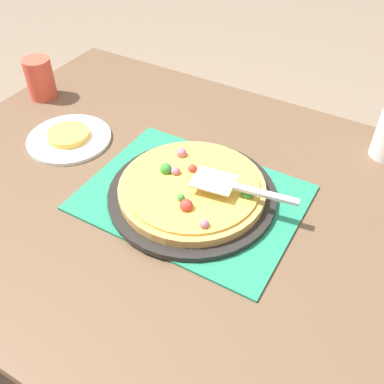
{
  "coord_description": "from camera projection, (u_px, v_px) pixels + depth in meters",
  "views": [
    {
      "loc": [
        -0.36,
        0.63,
        1.44
      ],
      "look_at": [
        0.0,
        0.0,
        0.77
      ],
      "focal_mm": 41.04,
      "sensor_mm": 36.0,
      "label": 1
    }
  ],
  "objects": [
    {
      "name": "pizza_pan",
      "position": [
        192.0,
        194.0,
        0.99
      ],
      "size": [
        0.38,
        0.38,
        0.01
      ],
      "primitive_type": "cylinder",
      "color": "black",
      "rests_on": "placemat"
    },
    {
      "name": "plate_near_left",
      "position": [
        69.0,
        139.0,
        1.16
      ],
      "size": [
        0.22,
        0.22,
        0.01
      ],
      "primitive_type": "cylinder",
      "color": "white",
      "rests_on": "dining_table"
    },
    {
      "name": "placemat",
      "position": [
        192.0,
        197.0,
        1.0
      ],
      "size": [
        0.48,
        0.36,
        0.01
      ],
      "primitive_type": "cube",
      "color": "#237F5B",
      "rests_on": "dining_table"
    },
    {
      "name": "pizza_server",
      "position": [
        235.0,
        186.0,
        0.93
      ],
      "size": [
        0.23,
        0.08,
        0.01
      ],
      "color": "silver",
      "rests_on": "pizza"
    },
    {
      "name": "ground_plane",
      "position": [
        192.0,
        355.0,
        1.51
      ],
      "size": [
        8.0,
        8.0,
        0.0
      ],
      "primitive_type": "plane",
      "color": "#84705B"
    },
    {
      "name": "served_slice_left",
      "position": [
        68.0,
        135.0,
        1.15
      ],
      "size": [
        0.11,
        0.11,
        0.02
      ],
      "primitive_type": "cylinder",
      "color": "#EAB747",
      "rests_on": "plate_near_left"
    },
    {
      "name": "dining_table",
      "position": [
        192.0,
        231.0,
        1.08
      ],
      "size": [
        1.4,
        1.0,
        0.75
      ],
      "color": "brown",
      "rests_on": "ground_plane"
    },
    {
      "name": "pizza",
      "position": [
        192.0,
        188.0,
        0.98
      ],
      "size": [
        0.33,
        0.33,
        0.05
      ],
      "color": "tan",
      "rests_on": "pizza_pan"
    },
    {
      "name": "cup_corner",
      "position": [
        40.0,
        78.0,
        1.29
      ],
      "size": [
        0.08,
        0.08,
        0.12
      ],
      "primitive_type": "cylinder",
      "color": "#E04C38",
      "rests_on": "dining_table"
    }
  ]
}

